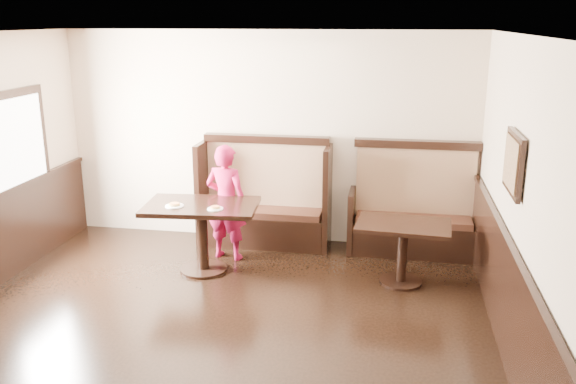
% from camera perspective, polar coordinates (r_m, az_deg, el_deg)
% --- Properties ---
extents(ground, '(7.00, 7.00, 0.00)m').
position_cam_1_polar(ground, '(5.48, -9.61, -16.73)').
color(ground, black).
rests_on(ground, ground).
extents(room_shell, '(7.00, 7.00, 7.00)m').
position_cam_1_polar(room_shell, '(5.49, -11.93, -8.83)').
color(room_shell, '#C4AB8E').
rests_on(room_shell, ground).
extents(booth_main, '(1.75, 0.72, 1.45)m').
position_cam_1_polar(booth_main, '(8.15, -2.15, -1.24)').
color(booth_main, black).
rests_on(booth_main, ground).
extents(booth_neighbor, '(1.65, 0.72, 1.45)m').
position_cam_1_polar(booth_neighbor, '(8.00, 11.64, -2.25)').
color(booth_neighbor, black).
rests_on(booth_neighbor, ground).
extents(table_main, '(1.37, 0.93, 0.84)m').
position_cam_1_polar(table_main, '(7.27, -8.07, -2.61)').
color(table_main, black).
rests_on(table_main, ground).
extents(table_neighbor, '(1.09, 0.76, 0.72)m').
position_cam_1_polar(table_neighbor, '(7.02, 10.70, -4.30)').
color(table_neighbor, black).
rests_on(table_neighbor, ground).
extents(child, '(0.59, 0.44, 1.47)m').
position_cam_1_polar(child, '(7.61, -5.79, -0.96)').
color(child, '#A2113B').
rests_on(child, ground).
extents(pizza_plate_left, '(0.22, 0.22, 0.04)m').
position_cam_1_polar(pizza_plate_left, '(7.18, -10.58, -1.22)').
color(pizza_plate_left, white).
rests_on(pizza_plate_left, table_main).
extents(pizza_plate_right, '(0.19, 0.19, 0.03)m').
position_cam_1_polar(pizza_plate_right, '(7.00, -6.83, -1.50)').
color(pizza_plate_right, white).
rests_on(pizza_plate_right, table_main).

